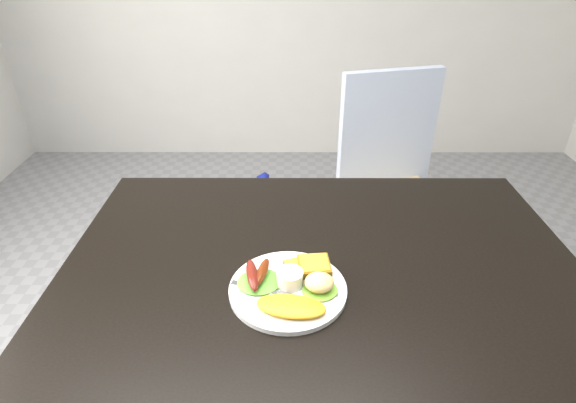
{
  "coord_description": "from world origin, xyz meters",
  "views": [
    {
      "loc": [
        -0.08,
        -0.84,
        1.41
      ],
      "look_at": [
        -0.08,
        0.0,
        0.9
      ],
      "focal_mm": 28.0,
      "sensor_mm": 36.0,
      "label": 1
    }
  ],
  "objects_px": {
    "plate": "(288,289)",
    "dining_chair": "(390,205)",
    "person": "(228,152)",
    "dining_table": "(321,264)"
  },
  "relations": [
    {
      "from": "person",
      "to": "plate",
      "type": "bearing_deg",
      "value": 121.89
    },
    {
      "from": "dining_table",
      "to": "dining_chair",
      "type": "distance_m",
      "value": 0.85
    },
    {
      "from": "dining_table",
      "to": "person",
      "type": "xyz_separation_m",
      "value": [
        -0.29,
        0.55,
        0.04
      ]
    },
    {
      "from": "dining_chair",
      "to": "plate",
      "type": "distance_m",
      "value": 0.99
    },
    {
      "from": "person",
      "to": "dining_table",
      "type": "bearing_deg",
      "value": 132.08
    },
    {
      "from": "dining_chair",
      "to": "person",
      "type": "height_order",
      "value": "person"
    },
    {
      "from": "dining_chair",
      "to": "person",
      "type": "bearing_deg",
      "value": -178.28
    },
    {
      "from": "plate",
      "to": "dining_chair",
      "type": "bearing_deg",
      "value": 63.89
    },
    {
      "from": "dining_table",
      "to": "person",
      "type": "relative_size",
      "value": 0.78
    },
    {
      "from": "person",
      "to": "plate",
      "type": "height_order",
      "value": "person"
    }
  ]
}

